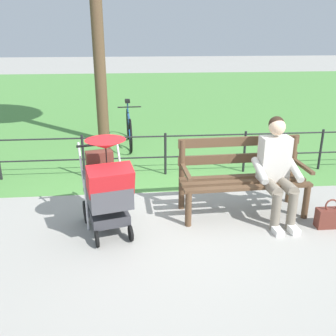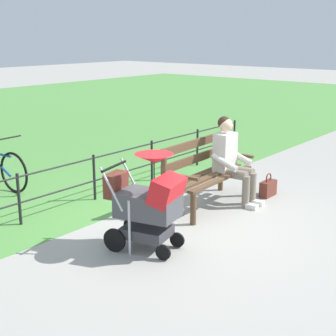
% 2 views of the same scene
% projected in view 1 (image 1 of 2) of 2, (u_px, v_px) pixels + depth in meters
% --- Properties ---
extents(ground_plane, '(60.00, 60.00, 0.00)m').
position_uv_depth(ground_plane, '(175.00, 217.00, 4.81)').
color(ground_plane, '#9E9B93').
extents(grass_lawn, '(40.00, 16.00, 0.01)m').
position_uv_depth(grass_lawn, '(148.00, 98.00, 13.03)').
color(grass_lawn, '#518E42').
rests_on(grass_lawn, ground).
extents(park_bench, '(1.62, 0.67, 0.96)m').
position_uv_depth(park_bench, '(242.00, 173.00, 4.81)').
color(park_bench, brown).
rests_on(park_bench, ground).
extents(person_on_bench, '(0.55, 0.74, 1.28)m').
position_uv_depth(person_on_bench, '(277.00, 167.00, 4.58)').
color(person_on_bench, slate).
rests_on(person_on_bench, ground).
extents(stroller, '(0.69, 0.97, 1.15)m').
position_uv_depth(stroller, '(107.00, 185.00, 4.26)').
color(stroller, black).
rests_on(stroller, ground).
extents(handbag, '(0.32, 0.14, 0.37)m').
position_uv_depth(handbag, '(330.00, 217.00, 4.53)').
color(handbag, brown).
rests_on(handbag, ground).
extents(park_fence, '(7.89, 0.04, 0.70)m').
position_uv_depth(park_fence, '(183.00, 149.00, 6.11)').
color(park_fence, black).
rests_on(park_fence, ground).
extents(bicycle, '(0.44, 1.66, 0.89)m').
position_uv_depth(bicycle, '(129.00, 128.00, 7.68)').
color(bicycle, black).
rests_on(bicycle, ground).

